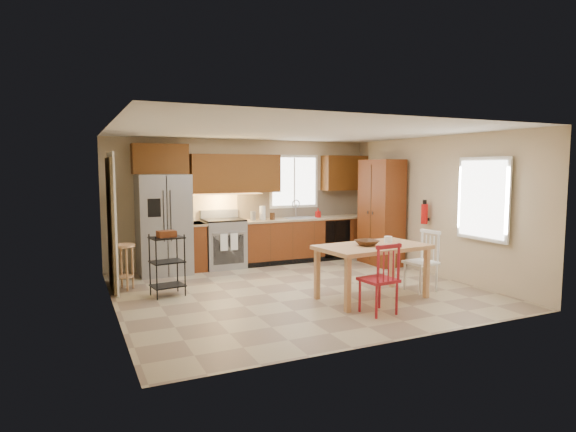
% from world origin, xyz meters
% --- Properties ---
extents(floor, '(5.50, 5.50, 0.00)m').
position_xyz_m(floor, '(0.00, 0.00, 0.00)').
color(floor, tan).
rests_on(floor, ground).
extents(ceiling, '(5.50, 5.00, 0.02)m').
position_xyz_m(ceiling, '(0.00, 0.00, 2.50)').
color(ceiling, silver).
rests_on(ceiling, ground).
extents(wall_back, '(5.50, 0.02, 2.50)m').
position_xyz_m(wall_back, '(0.00, 2.50, 1.25)').
color(wall_back, '#CCB793').
rests_on(wall_back, ground).
extents(wall_front, '(5.50, 0.02, 2.50)m').
position_xyz_m(wall_front, '(0.00, -2.50, 1.25)').
color(wall_front, '#CCB793').
rests_on(wall_front, ground).
extents(wall_left, '(0.02, 5.00, 2.50)m').
position_xyz_m(wall_left, '(-2.75, 0.00, 1.25)').
color(wall_left, '#CCB793').
rests_on(wall_left, ground).
extents(wall_right, '(0.02, 5.00, 2.50)m').
position_xyz_m(wall_right, '(2.75, 0.00, 1.25)').
color(wall_right, '#CCB793').
rests_on(wall_right, ground).
extents(refrigerator, '(0.92, 0.75, 1.82)m').
position_xyz_m(refrigerator, '(-1.70, 2.12, 0.91)').
color(refrigerator, gray).
rests_on(refrigerator, floor).
extents(range_stove, '(0.76, 0.63, 0.92)m').
position_xyz_m(range_stove, '(-0.55, 2.19, 0.46)').
color(range_stove, gray).
rests_on(range_stove, floor).
extents(base_cabinet_narrow, '(0.30, 0.60, 0.90)m').
position_xyz_m(base_cabinet_narrow, '(-1.10, 2.20, 0.45)').
color(base_cabinet_narrow, maroon).
rests_on(base_cabinet_narrow, floor).
extents(base_cabinet_run, '(2.92, 0.60, 0.90)m').
position_xyz_m(base_cabinet_run, '(1.29, 2.20, 0.45)').
color(base_cabinet_run, maroon).
rests_on(base_cabinet_run, floor).
extents(dishwasher, '(0.60, 0.02, 0.78)m').
position_xyz_m(dishwasher, '(1.85, 1.91, 0.45)').
color(dishwasher, black).
rests_on(dishwasher, floor).
extents(backsplash, '(2.92, 0.03, 0.55)m').
position_xyz_m(backsplash, '(1.29, 2.48, 1.18)').
color(backsplash, beige).
rests_on(backsplash, wall_back).
extents(upper_over_fridge, '(1.00, 0.35, 0.55)m').
position_xyz_m(upper_over_fridge, '(-1.70, 2.33, 2.10)').
color(upper_over_fridge, '#5F310F').
rests_on(upper_over_fridge, wall_back).
extents(upper_left_block, '(1.80, 0.35, 0.75)m').
position_xyz_m(upper_left_block, '(-0.25, 2.33, 1.83)').
color(upper_left_block, '#5F310F').
rests_on(upper_left_block, wall_back).
extents(upper_right_block, '(1.00, 0.35, 0.75)m').
position_xyz_m(upper_right_block, '(2.25, 2.33, 1.83)').
color(upper_right_block, '#5F310F').
rests_on(upper_right_block, wall_back).
extents(window_back, '(1.12, 0.04, 1.12)m').
position_xyz_m(window_back, '(1.10, 2.48, 1.65)').
color(window_back, white).
rests_on(window_back, wall_back).
extents(sink, '(0.62, 0.46, 0.16)m').
position_xyz_m(sink, '(1.10, 2.20, 0.86)').
color(sink, gray).
rests_on(sink, base_cabinet_run).
extents(undercab_glow, '(1.60, 0.30, 0.01)m').
position_xyz_m(undercab_glow, '(-0.55, 2.30, 1.43)').
color(undercab_glow, '#FFBF66').
rests_on(undercab_glow, wall_back).
extents(soap_bottle, '(0.09, 0.09, 0.19)m').
position_xyz_m(soap_bottle, '(1.48, 2.10, 1.00)').
color(soap_bottle, '#B50E0C').
rests_on(soap_bottle, base_cabinet_run).
extents(paper_towel, '(0.12, 0.12, 0.28)m').
position_xyz_m(paper_towel, '(0.25, 2.15, 1.04)').
color(paper_towel, white).
rests_on(paper_towel, base_cabinet_run).
extents(canister_steel, '(0.11, 0.11, 0.18)m').
position_xyz_m(canister_steel, '(0.05, 2.15, 0.99)').
color(canister_steel, gray).
rests_on(canister_steel, base_cabinet_run).
extents(canister_wood, '(0.10, 0.10, 0.14)m').
position_xyz_m(canister_wood, '(0.45, 2.12, 0.97)').
color(canister_wood, '#452812').
rests_on(canister_wood, base_cabinet_run).
extents(pantry, '(0.50, 0.95, 2.10)m').
position_xyz_m(pantry, '(2.43, 1.20, 1.05)').
color(pantry, maroon).
rests_on(pantry, floor).
extents(fire_extinguisher, '(0.12, 0.12, 0.36)m').
position_xyz_m(fire_extinguisher, '(2.63, 0.15, 1.10)').
color(fire_extinguisher, '#B50E0C').
rests_on(fire_extinguisher, wall_right).
extents(window_right, '(0.04, 1.02, 1.32)m').
position_xyz_m(window_right, '(2.68, -1.15, 1.45)').
color(window_right, white).
rests_on(window_right, wall_right).
extents(doorway, '(0.04, 0.95, 2.10)m').
position_xyz_m(doorway, '(-2.67, 1.30, 1.05)').
color(doorway, '#8C7A59').
rests_on(doorway, wall_left).
extents(dining_table, '(1.69, 1.05, 0.79)m').
position_xyz_m(dining_table, '(0.79, -0.89, 0.39)').
color(dining_table, tan).
rests_on(dining_table, floor).
extents(chair_red, '(0.48, 0.48, 0.95)m').
position_xyz_m(chair_red, '(0.44, -1.54, 0.48)').
color(chair_red, maroon).
rests_on(chair_red, floor).
extents(chair_white, '(0.48, 0.48, 0.95)m').
position_xyz_m(chair_white, '(1.74, -0.84, 0.48)').
color(chair_white, white).
rests_on(chair_white, floor).
extents(table_bowl, '(0.36, 0.36, 0.08)m').
position_xyz_m(table_bowl, '(0.69, -0.89, 0.80)').
color(table_bowl, '#452812').
rests_on(table_bowl, dining_table).
extents(table_jar, '(0.13, 0.13, 0.14)m').
position_xyz_m(table_jar, '(1.14, -0.79, 0.83)').
color(table_jar, white).
rests_on(table_jar, dining_table).
extents(bar_stool, '(0.45, 0.45, 0.73)m').
position_xyz_m(bar_stool, '(-2.50, 1.20, 0.37)').
color(bar_stool, tan).
rests_on(bar_stool, floor).
extents(utility_cart, '(0.52, 0.43, 0.94)m').
position_xyz_m(utility_cart, '(-1.95, 0.54, 0.47)').
color(utility_cart, black).
rests_on(utility_cart, floor).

